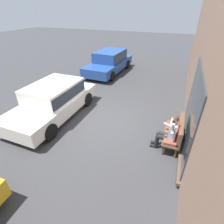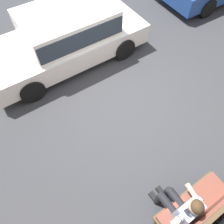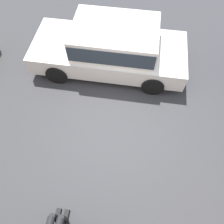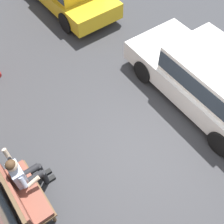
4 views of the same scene
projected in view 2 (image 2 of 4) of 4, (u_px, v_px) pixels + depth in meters
name	position (u px, v px, depth m)	size (l,w,h in m)	color
ground_plane	(122.00, 100.00, 5.54)	(60.00, 60.00, 0.00)	#38383A
bench	(201.00, 210.00, 3.60)	(1.41, 0.55, 0.99)	brown
person_on_phone	(181.00, 207.00, 3.50)	(0.73, 0.74, 1.32)	black
parked_car_mid	(66.00, 35.00, 5.77)	(4.44, 1.97, 1.43)	white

